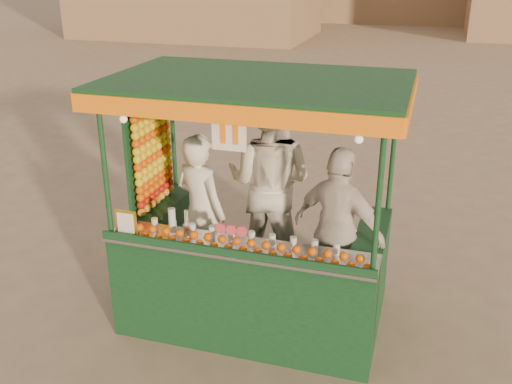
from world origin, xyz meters
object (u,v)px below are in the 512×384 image
(juice_cart, at_px, (247,249))
(vendor_right, at_px, (338,230))
(vendor_left, at_px, (201,212))
(vendor_middle, at_px, (270,183))

(juice_cart, height_order, vendor_right, juice_cart)
(vendor_left, bearing_deg, juice_cart, -166.23)
(juice_cart, xyz_separation_m, vendor_middle, (0.05, 0.60, 0.47))
(juice_cart, xyz_separation_m, vendor_left, (-0.49, 0.07, 0.30))
(vendor_left, xyz_separation_m, vendor_right, (1.34, 0.00, -0.01))
(vendor_left, height_order, vendor_right, vendor_left)
(vendor_middle, bearing_deg, juice_cart, 90.35)
(juice_cart, distance_m, vendor_left, 0.58)
(vendor_middle, height_order, vendor_right, vendor_middle)
(vendor_right, bearing_deg, vendor_left, 21.38)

